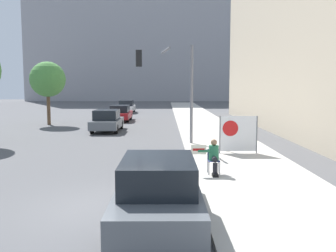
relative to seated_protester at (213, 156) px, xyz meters
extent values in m
plane|color=#4F4F51|center=(-2.96, -3.29, -0.77)|extent=(160.00, 160.00, 0.00)
cube|color=#B7B2A8|center=(1.40, 11.71, -0.71)|extent=(4.19, 90.00, 0.13)
cube|color=#99999E|center=(-4.96, 71.22, 15.55)|extent=(52.00, 12.00, 32.65)
cylinder|color=#474C56|center=(-0.16, -0.13, -0.42)|extent=(0.03, 0.03, 0.45)
cylinder|color=#474C56|center=(0.21, -0.13, -0.42)|extent=(0.03, 0.03, 0.45)
cylinder|color=#474C56|center=(-0.16, 0.24, -0.42)|extent=(0.03, 0.03, 0.45)
cylinder|color=#474C56|center=(0.21, 0.24, -0.42)|extent=(0.03, 0.03, 0.45)
cube|color=navy|center=(0.02, 0.06, -0.19)|extent=(0.40, 0.40, 0.02)
cube|color=navy|center=(0.02, 0.25, 0.01)|extent=(0.40, 0.02, 0.38)
cylinder|color=black|center=(0.02, -0.10, -0.09)|extent=(0.18, 0.42, 0.18)
cylinder|color=black|center=(0.02, -0.31, -0.42)|extent=(0.16, 0.16, 0.45)
cube|color=black|center=(0.02, -0.37, -0.60)|extent=(0.20, 0.28, 0.10)
cylinder|color=#236642|center=(0.02, 0.09, 0.08)|extent=(0.34, 0.34, 0.52)
sphere|color=#936B4C|center=(0.02, 0.09, 0.45)|extent=(0.22, 0.22, 0.22)
cylinder|color=#236642|center=(-0.30, 0.01, 0.16)|extent=(0.45, 0.09, 0.09)
cube|color=#EAE5C6|center=(-0.51, 0.01, 0.21)|extent=(0.53, 0.02, 0.34)
cube|color=#AD1414|center=(-0.51, -0.01, 0.21)|extent=(0.40, 0.01, 0.08)
cylinder|color=slate|center=(0.80, 4.01, 0.20)|extent=(0.06, 0.06, 1.70)
cylinder|color=slate|center=(2.47, 4.01, 0.20)|extent=(0.06, 0.06, 1.70)
cube|color=white|center=(1.64, 4.01, 0.25)|extent=(1.66, 0.02, 1.60)
cylinder|color=red|center=(1.27, 3.99, 0.49)|extent=(0.70, 0.01, 0.70)
cylinder|color=slate|center=(-0.27, 7.12, 1.93)|extent=(0.16, 0.16, 5.16)
cylinder|color=slate|center=(-1.65, 6.92, 4.21)|extent=(0.52, 2.76, 0.11)
cube|color=black|center=(-3.02, 6.72, 3.79)|extent=(0.34, 0.34, 0.84)
sphere|color=green|center=(-3.02, 6.72, 3.51)|extent=(0.18, 0.18, 0.18)
cube|color=#565B60|center=(-1.81, -4.18, -0.21)|extent=(1.90, 4.62, 0.58)
cube|color=black|center=(-1.81, -4.36, 0.41)|extent=(1.63, 2.40, 0.67)
cylinder|color=black|center=(-2.65, -2.74, -0.45)|extent=(0.22, 0.64, 0.64)
cylinder|color=black|center=(-0.97, -2.74, -0.45)|extent=(0.22, 0.64, 0.64)
cylinder|color=black|center=(-2.65, -5.61, -0.45)|extent=(0.22, 0.64, 0.64)
cylinder|color=black|center=(-0.97, -5.61, -0.45)|extent=(0.22, 0.64, 0.64)
cube|color=#565B60|center=(-5.74, 13.41, -0.21)|extent=(1.83, 4.47, 0.58)
cube|color=black|center=(-5.74, 13.23, 0.41)|extent=(1.57, 2.32, 0.67)
cylinder|color=black|center=(-6.54, 14.79, -0.45)|extent=(0.22, 0.64, 0.64)
cylinder|color=black|center=(-4.93, 14.79, -0.45)|extent=(0.22, 0.64, 0.64)
cylinder|color=black|center=(-6.54, 12.03, -0.45)|extent=(0.22, 0.64, 0.64)
cylinder|color=black|center=(-4.93, 12.03, -0.45)|extent=(0.22, 0.64, 0.64)
cube|color=maroon|center=(-5.74, 21.13, -0.23)|extent=(1.80, 4.50, 0.53)
cube|color=black|center=(-5.74, 20.95, 0.35)|extent=(1.55, 2.34, 0.63)
cylinder|color=black|center=(-6.53, 22.53, -0.45)|extent=(0.22, 0.64, 0.64)
cylinder|color=black|center=(-4.95, 22.53, -0.45)|extent=(0.22, 0.64, 0.64)
cylinder|color=black|center=(-6.53, 19.73, -0.45)|extent=(0.22, 0.64, 0.64)
cylinder|color=black|center=(-4.95, 19.73, -0.45)|extent=(0.22, 0.64, 0.64)
cube|color=white|center=(-6.27, 31.67, -0.22)|extent=(1.77, 4.50, 0.56)
cube|color=black|center=(-6.27, 31.49, 0.39)|extent=(1.52, 2.34, 0.66)
cylinder|color=black|center=(-7.05, 33.07, -0.45)|extent=(0.22, 0.64, 0.64)
cylinder|color=black|center=(-5.50, 33.07, -0.45)|extent=(0.22, 0.64, 0.64)
cylinder|color=black|center=(-7.05, 30.28, -0.45)|extent=(0.22, 0.64, 0.64)
cylinder|color=black|center=(-5.50, 30.28, -0.45)|extent=(0.22, 0.64, 0.64)
cylinder|color=brown|center=(-11.19, 17.85, 0.58)|extent=(0.28, 0.28, 2.70)
sphere|color=#47843D|center=(-11.19, 17.85, 2.93)|extent=(2.85, 2.85, 2.85)
camera|label=1|loc=(-1.64, -12.67, 2.38)|focal=40.00mm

